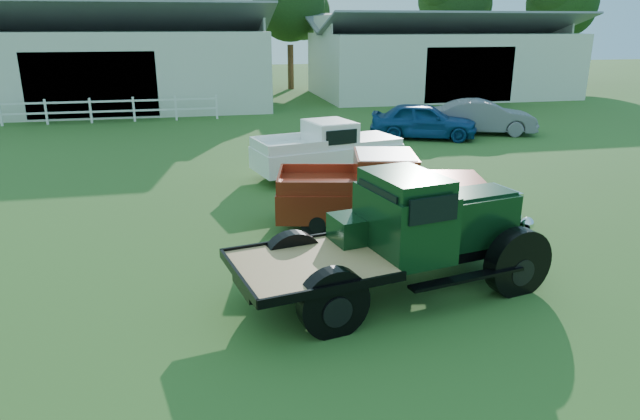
{
  "coord_description": "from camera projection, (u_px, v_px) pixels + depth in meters",
  "views": [
    {
      "loc": [
        -2.12,
        -9.33,
        4.57
      ],
      "look_at": [
        0.2,
        1.2,
        1.05
      ],
      "focal_mm": 32.0,
      "sensor_mm": 36.0,
      "label": 1
    }
  ],
  "objects": [
    {
      "name": "tree_d",
      "position": [
        453.0,
        18.0,
        44.2
      ],
      "size": [
        6.0,
        6.0,
        10.0
      ],
      "primitive_type": null,
      "color": "black",
      "rests_on": "ground"
    },
    {
      "name": "ground",
      "position": [
        323.0,
        284.0,
        10.51
      ],
      "size": [
        120.0,
        120.0,
        0.0
      ],
      "primitive_type": "plane",
      "color": "#375923"
    },
    {
      "name": "red_pickup",
      "position": [
        380.0,
        190.0,
        13.22
      ],
      "size": [
        5.22,
        2.91,
        1.8
      ],
      "primitive_type": null,
      "rotation": [
        0.0,
        0.0,
        -0.22
      ],
      "color": "maroon",
      "rests_on": "ground"
    },
    {
      "name": "tree_e",
      "position": [
        560.0,
        22.0,
        44.05
      ],
      "size": [
        5.7,
        5.7,
        9.5
      ],
      "primitive_type": null,
      "color": "black",
      "rests_on": "ground"
    },
    {
      "name": "tree_b",
      "position": [
        159.0,
        6.0,
        39.47
      ],
      "size": [
        6.9,
        6.9,
        11.5
      ],
      "primitive_type": null,
      "color": "black",
      "rests_on": "ground"
    },
    {
      "name": "fence_rail",
      "position": [
        69.0,
        111.0,
        27.26
      ],
      "size": [
        14.2,
        0.16,
        1.2
      ],
      "primitive_type": null,
      "color": "white",
      "rests_on": "ground"
    },
    {
      "name": "misc_car_grey",
      "position": [
        483.0,
        117.0,
        24.73
      ],
      "size": [
        4.69,
        2.86,
        1.46
      ],
      "primitive_type": "imported",
      "rotation": [
        0.0,
        0.0,
        1.25
      ],
      "color": "slate",
      "rests_on": "ground"
    },
    {
      "name": "tree_c",
      "position": [
        290.0,
        25.0,
        40.77
      ],
      "size": [
        5.4,
        5.4,
        9.0
      ],
      "primitive_type": null,
      "color": "black",
      "rests_on": "ground"
    },
    {
      "name": "shed_right",
      "position": [
        440.0,
        55.0,
        37.63
      ],
      "size": [
        16.8,
        9.2,
        5.2
      ],
      "primitive_type": null,
      "color": "beige",
      "rests_on": "ground"
    },
    {
      "name": "white_pickup",
      "position": [
        327.0,
        150.0,
        17.66
      ],
      "size": [
        4.98,
        2.82,
        1.72
      ],
      "primitive_type": null,
      "rotation": [
        0.0,
        0.0,
        0.23
      ],
      "color": "white",
      "rests_on": "ground"
    },
    {
      "name": "vintage_flatbed",
      "position": [
        398.0,
        235.0,
        9.88
      ],
      "size": [
        5.8,
        3.2,
        2.17
      ],
      "primitive_type": null,
      "rotation": [
        0.0,
        0.0,
        0.2
      ],
      "color": "black",
      "rests_on": "ground"
    },
    {
      "name": "misc_car_blue",
      "position": [
        424.0,
        121.0,
        23.73
      ],
      "size": [
        4.71,
        3.26,
        1.49
      ],
      "primitive_type": "imported",
      "rotation": [
        0.0,
        0.0,
        1.19
      ],
      "color": "navy",
      "rests_on": "ground"
    },
    {
      "name": "shed_left",
      "position": [
        103.0,
        57.0,
        32.35
      ],
      "size": [
        18.8,
        10.2,
        5.6
      ],
      "primitive_type": null,
      "color": "beige",
      "rests_on": "ground"
    }
  ]
}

